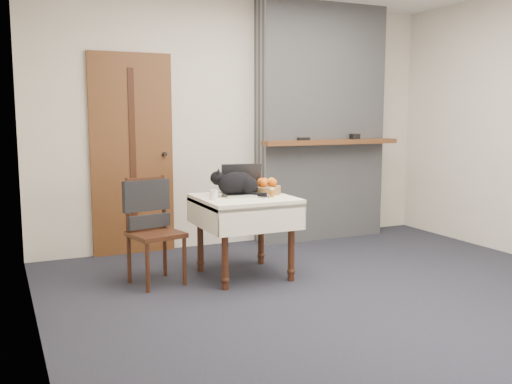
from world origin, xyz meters
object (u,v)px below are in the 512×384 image
(side_table, at_px, (244,209))
(cat, at_px, (237,184))
(pill_bottle, at_px, (272,192))
(fruit_basket, at_px, (267,188))
(chair, at_px, (150,216))
(door, at_px, (132,155))
(laptop, at_px, (243,187))
(cream_jar, at_px, (214,195))

(side_table, bearing_deg, cat, 131.46)
(pill_bottle, xyz_separation_m, fruit_basket, (0.05, 0.20, 0.02))
(fruit_basket, height_order, chair, chair)
(side_table, xyz_separation_m, pill_bottle, (0.20, -0.12, 0.15))
(door, bearing_deg, pill_bottle, -56.84)
(laptop, distance_m, pill_bottle, 0.28)
(laptop, xyz_separation_m, fruit_basket, (0.22, -0.02, -0.01))
(side_table, relative_size, cat, 1.77)
(side_table, bearing_deg, pill_bottle, -31.28)
(cat, bearing_deg, side_table, -23.68)
(side_table, bearing_deg, cream_jar, -168.59)
(cream_jar, bearing_deg, laptop, 24.81)
(pill_bottle, relative_size, chair, 0.09)
(cream_jar, xyz_separation_m, chair, (-0.48, 0.23, -0.18))
(cream_jar, xyz_separation_m, fruit_basket, (0.55, 0.13, 0.02))
(door, bearing_deg, chair, -95.17)
(side_table, distance_m, cat, 0.23)
(laptop, height_order, cream_jar, laptop)
(side_table, distance_m, cream_jar, 0.34)
(side_table, bearing_deg, fruit_basket, 16.16)
(chair, bearing_deg, laptop, -18.27)
(laptop, relative_size, cat, 0.93)
(cat, xyz_separation_m, fruit_basket, (0.29, 0.02, -0.05))
(side_table, xyz_separation_m, fruit_basket, (0.25, 0.07, 0.17))
(door, xyz_separation_m, side_table, (0.68, -1.23, -0.41))
(laptop, bearing_deg, door, 132.08)
(fruit_basket, distance_m, chair, 1.05)
(chair, bearing_deg, door, 71.89)
(pill_bottle, bearing_deg, chair, 163.39)
(cream_jar, xyz_separation_m, pill_bottle, (0.51, -0.06, -0.00))
(door, xyz_separation_m, cream_jar, (0.38, -1.29, -0.26))
(door, xyz_separation_m, laptop, (0.72, -1.14, -0.23))
(door, bearing_deg, side_table, -61.02)
(pill_bottle, bearing_deg, door, 123.16)
(cream_jar, relative_size, pill_bottle, 1.04)
(side_table, height_order, cat, cat)
(door, relative_size, laptop, 4.90)
(laptop, xyz_separation_m, pill_bottle, (0.17, -0.22, -0.03))
(door, height_order, side_table, door)
(chair, bearing_deg, cream_jar, -38.74)
(cat, relative_size, fruit_basket, 1.79)
(fruit_basket, xyz_separation_m, chair, (-1.03, 0.10, -0.19))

